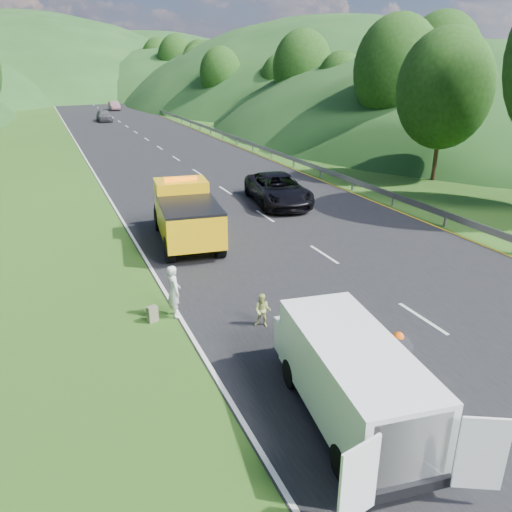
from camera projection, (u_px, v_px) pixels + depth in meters
name	position (u px, v px, depth m)	size (l,w,h in m)	color
ground	(306.00, 309.00, 16.08)	(320.00, 320.00, 0.00)	#38661E
road_surface	(147.00, 139.00, 51.46)	(14.00, 200.00, 0.02)	black
guardrail	(183.00, 124.00, 64.85)	(0.06, 140.00, 1.52)	gray
tree_line_right	(251.00, 115.00, 75.92)	(14.00, 140.00, 14.00)	#285418
hills_backdrop	(88.00, 92.00, 133.92)	(201.00, 288.60, 44.00)	#2D5B23
tow_truck	(186.00, 214.00, 21.60)	(3.02, 6.46, 2.68)	black
white_van	(349.00, 374.00, 10.76)	(3.20, 5.93, 2.01)	black
woman	(176.00, 316.00, 15.65)	(0.61, 0.45, 1.68)	silver
child	(263.00, 327.00, 15.01)	(0.51, 0.40, 1.05)	#B7BF66
worker	(390.00, 411.00, 11.37)	(1.26, 0.72, 1.95)	black
suitcase	(152.00, 314.00, 15.21)	(0.32, 0.18, 0.52)	#67654D
spare_tire	(429.00, 452.00, 10.17)	(0.73, 0.73, 0.20)	black
passing_suv	(278.00, 204.00, 28.03)	(2.73, 5.92, 1.65)	black
dist_car_a	(105.00, 122.00, 67.03)	(1.79, 4.44, 1.51)	#47474B
dist_car_b	(115.00, 110.00, 82.70)	(1.49, 4.28, 1.41)	brown
dist_car_c	(89.00, 103.00, 96.43)	(1.99, 4.89, 1.42)	#964B69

